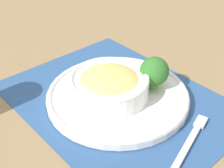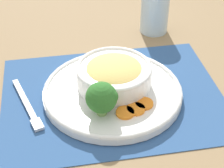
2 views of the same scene
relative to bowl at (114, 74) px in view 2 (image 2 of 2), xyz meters
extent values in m
plane|color=#8C704C|center=(0.01, 0.02, -0.05)|extent=(4.00, 4.00, 0.00)
cube|color=#2D5184|center=(0.01, 0.02, -0.05)|extent=(0.52, 0.41, 0.00)
cylinder|color=white|center=(0.01, 0.02, -0.04)|extent=(0.31, 0.31, 0.02)
torus|color=white|center=(0.01, 0.02, -0.03)|extent=(0.31, 0.31, 0.01)
cylinder|color=white|center=(0.00, 0.00, -0.01)|extent=(0.17, 0.17, 0.04)
torus|color=white|center=(0.00, 0.00, 0.02)|extent=(0.17, 0.17, 0.01)
ellipsoid|color=#EAC66B|center=(0.00, 0.00, 0.00)|extent=(0.14, 0.14, 0.05)
cylinder|color=#759E51|center=(0.05, 0.09, -0.02)|extent=(0.02, 0.02, 0.02)
sphere|color=#2D6B28|center=(0.05, 0.09, 0.01)|extent=(0.06, 0.06, 0.06)
sphere|color=#2D6B28|center=(0.03, 0.10, 0.02)|extent=(0.03, 0.03, 0.03)
sphere|color=#2D6B28|center=(0.06, 0.08, 0.02)|extent=(0.03, 0.03, 0.03)
cylinder|color=orange|center=(0.00, 0.10, -0.03)|extent=(0.04, 0.04, 0.01)
cylinder|color=orange|center=(-0.02, 0.10, -0.03)|extent=(0.04, 0.04, 0.01)
cylinder|color=orange|center=(-0.04, 0.09, -0.03)|extent=(0.04, 0.04, 0.01)
cylinder|color=silver|center=(-0.18, -0.24, 0.01)|extent=(0.08, 0.08, 0.12)
cylinder|color=silver|center=(-0.18, -0.24, -0.01)|extent=(0.07, 0.07, 0.07)
cube|color=silver|center=(0.20, 0.00, -0.04)|extent=(0.05, 0.18, 0.01)
cube|color=silver|center=(0.18, 0.08, -0.04)|extent=(0.03, 0.04, 0.01)
camera|label=1|loc=(0.38, -0.38, 0.37)|focal=50.00mm
camera|label=2|loc=(0.17, 0.65, 0.48)|focal=60.00mm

